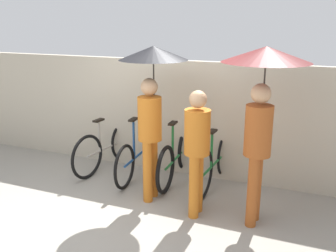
{
  "coord_description": "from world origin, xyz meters",
  "views": [
    {
      "loc": [
        2.25,
        -3.54,
        2.45
      ],
      "look_at": [
        0.36,
        1.1,
        1.0
      ],
      "focal_mm": 40.0,
      "sensor_mm": 36.0,
      "label": 1
    }
  ],
  "objects_px": {
    "parked_bicycle_0": "(107,147)",
    "pedestrian_trailing": "(263,87)",
    "parked_bicycle_2": "(176,157)",
    "pedestrian_center": "(197,145)",
    "parked_bicycle_3": "(215,162)",
    "pedestrian_leading": "(152,85)",
    "parked_bicycle_1": "(139,153)"
  },
  "relations": [
    {
      "from": "pedestrian_center",
      "to": "pedestrian_trailing",
      "type": "height_order",
      "value": "pedestrian_trailing"
    },
    {
      "from": "parked_bicycle_2",
      "to": "parked_bicycle_3",
      "type": "bearing_deg",
      "value": -93.03
    },
    {
      "from": "parked_bicycle_0",
      "to": "parked_bicycle_2",
      "type": "xyz_separation_m",
      "value": [
        1.25,
        -0.0,
        -0.0
      ]
    },
    {
      "from": "parked_bicycle_3",
      "to": "pedestrian_leading",
      "type": "bearing_deg",
      "value": 136.27
    },
    {
      "from": "parked_bicycle_3",
      "to": "parked_bicycle_2",
      "type": "bearing_deg",
      "value": 93.36
    },
    {
      "from": "pedestrian_center",
      "to": "parked_bicycle_2",
      "type": "bearing_deg",
      "value": 122.82
    },
    {
      "from": "parked_bicycle_1",
      "to": "pedestrian_leading",
      "type": "xyz_separation_m",
      "value": [
        0.53,
        -0.63,
        1.25
      ]
    },
    {
      "from": "parked_bicycle_0",
      "to": "pedestrian_center",
      "type": "distance_m",
      "value": 2.17
    },
    {
      "from": "parked_bicycle_1",
      "to": "pedestrian_center",
      "type": "xyz_separation_m",
      "value": [
        1.25,
        -0.89,
        0.59
      ]
    },
    {
      "from": "parked_bicycle_1",
      "to": "pedestrian_leading",
      "type": "relative_size",
      "value": 0.84
    },
    {
      "from": "parked_bicycle_2",
      "to": "pedestrian_trailing",
      "type": "xyz_separation_m",
      "value": [
        1.35,
        -0.77,
        1.32
      ]
    },
    {
      "from": "parked_bicycle_3",
      "to": "pedestrian_leading",
      "type": "xyz_separation_m",
      "value": [
        -0.72,
        -0.66,
        1.22
      ]
    },
    {
      "from": "pedestrian_leading",
      "to": "pedestrian_center",
      "type": "bearing_deg",
      "value": -19.42
    },
    {
      "from": "parked_bicycle_2",
      "to": "pedestrian_leading",
      "type": "bearing_deg",
      "value": 169.16
    },
    {
      "from": "parked_bicycle_0",
      "to": "pedestrian_trailing",
      "type": "distance_m",
      "value": 3.01
    },
    {
      "from": "parked_bicycle_2",
      "to": "pedestrian_center",
      "type": "distance_m",
      "value": 1.26
    },
    {
      "from": "parked_bicycle_0",
      "to": "parked_bicycle_1",
      "type": "distance_m",
      "value": 0.62
    },
    {
      "from": "parked_bicycle_2",
      "to": "parked_bicycle_0",
      "type": "bearing_deg",
      "value": 87.31
    },
    {
      "from": "parked_bicycle_2",
      "to": "pedestrian_center",
      "type": "height_order",
      "value": "pedestrian_center"
    },
    {
      "from": "parked_bicycle_1",
      "to": "pedestrian_leading",
      "type": "height_order",
      "value": "pedestrian_leading"
    },
    {
      "from": "parked_bicycle_1",
      "to": "pedestrian_trailing",
      "type": "relative_size",
      "value": 0.82
    },
    {
      "from": "parked_bicycle_2",
      "to": "pedestrian_center",
      "type": "xyz_separation_m",
      "value": [
        0.62,
        -0.92,
        0.58
      ]
    },
    {
      "from": "parked_bicycle_2",
      "to": "pedestrian_leading",
      "type": "height_order",
      "value": "pedestrian_leading"
    },
    {
      "from": "parked_bicycle_1",
      "to": "pedestrian_center",
      "type": "bearing_deg",
      "value": -128.98
    },
    {
      "from": "pedestrian_leading",
      "to": "parked_bicycle_3",
      "type": "bearing_deg",
      "value": 42.96
    },
    {
      "from": "pedestrian_leading",
      "to": "parked_bicycle_0",
      "type": "bearing_deg",
      "value": 150.37
    },
    {
      "from": "parked_bicycle_2",
      "to": "parked_bicycle_3",
      "type": "relative_size",
      "value": 0.98
    },
    {
      "from": "parked_bicycle_0",
      "to": "parked_bicycle_3",
      "type": "relative_size",
      "value": 0.97
    },
    {
      "from": "parked_bicycle_0",
      "to": "parked_bicycle_3",
      "type": "height_order",
      "value": "parked_bicycle_0"
    },
    {
      "from": "parked_bicycle_2",
      "to": "pedestrian_leading",
      "type": "relative_size",
      "value": 0.8
    },
    {
      "from": "pedestrian_center",
      "to": "pedestrian_trailing",
      "type": "bearing_deg",
      "value": 10.92
    },
    {
      "from": "parked_bicycle_1",
      "to": "pedestrian_trailing",
      "type": "height_order",
      "value": "pedestrian_trailing"
    }
  ]
}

